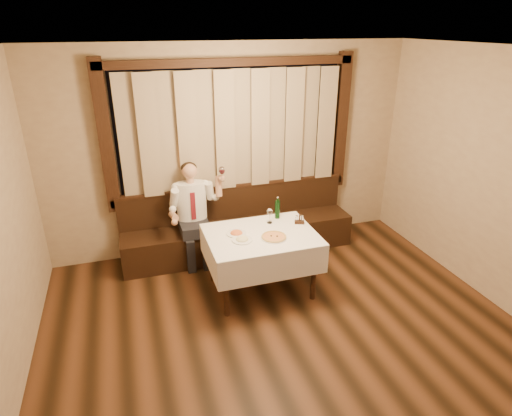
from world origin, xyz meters
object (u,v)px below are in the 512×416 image
object	(u,v)px
cruet_caddy	(299,220)
seated_man	(193,206)
pasta_red	(236,232)
dining_table	(261,242)
pasta_cream	(242,238)
green_bottle	(277,209)
banquette	(238,231)
pizza	(274,237)

from	to	relation	value
cruet_caddy	seated_man	world-z (taller)	seated_man
pasta_red	seated_man	size ratio (longest dim) A/B	0.17
seated_man	pasta_red	bearing A→B (deg)	-67.59
dining_table	pasta_cream	distance (m)	0.30
dining_table	green_bottle	size ratio (longest dim) A/B	4.46
banquette	green_bottle	bearing A→B (deg)	-63.92
banquette	pasta_cream	bearing A→B (deg)	-102.94
pasta_red	cruet_caddy	xyz separation A→B (m)	(0.81, 0.05, 0.01)
pasta_red	cruet_caddy	distance (m)	0.81
seated_man	pizza	bearing A→B (deg)	-55.69
pizza	seated_man	bearing A→B (deg)	124.31
dining_table	cruet_caddy	distance (m)	0.56
cruet_caddy	pizza	bearing A→B (deg)	-127.51
pizza	pasta_cream	size ratio (longest dim) A/B	1.28
cruet_caddy	pasta_cream	bearing A→B (deg)	-144.23
dining_table	cruet_caddy	size ratio (longest dim) A/B	10.00
pasta_cream	pizza	bearing A→B (deg)	-7.99
pizza	pasta_cream	bearing A→B (deg)	172.01
cruet_caddy	seated_man	xyz separation A→B (m)	(-1.16, 0.81, 0.00)
dining_table	pizza	world-z (taller)	pizza
pizza	cruet_caddy	world-z (taller)	cruet_caddy
green_bottle	seated_man	bearing A→B (deg)	148.70
green_bottle	seated_man	size ratio (longest dim) A/B	0.21
dining_table	pasta_red	world-z (taller)	pasta_red
cruet_caddy	pasta_red	bearing A→B (deg)	-156.31
seated_man	green_bottle	bearing A→B (deg)	-31.30
dining_table	pizza	distance (m)	0.21
dining_table	seated_man	bearing A→B (deg)	123.92
cruet_caddy	seated_man	distance (m)	1.41
banquette	seated_man	xyz separation A→B (m)	(-0.63, -0.09, 0.49)
dining_table	cruet_caddy	bearing A→B (deg)	13.31
pasta_red	green_bottle	size ratio (longest dim) A/B	0.81
seated_man	banquette	bearing A→B (deg)	8.01
pizza	pasta_red	bearing A→B (deg)	149.98
pasta_cream	green_bottle	bearing A→B (deg)	37.19
banquette	pasta_cream	world-z (taller)	banquette
dining_table	cruet_caddy	world-z (taller)	cruet_caddy
banquette	cruet_caddy	world-z (taller)	banquette
dining_table	seated_man	world-z (taller)	seated_man
banquette	green_bottle	size ratio (longest dim) A/B	11.24
banquette	pizza	size ratio (longest dim) A/B	10.67
green_bottle	banquette	bearing A→B (deg)	116.08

